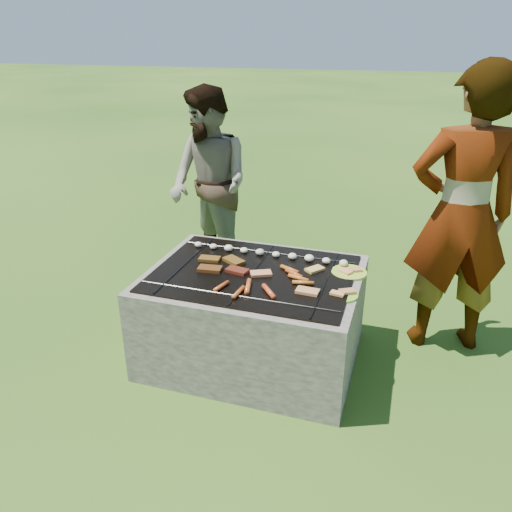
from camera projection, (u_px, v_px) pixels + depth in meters
The scene contains 10 objects.
lawn at pixel (254, 355), 3.32m from camera, with size 60.00×60.00×0.00m, color #204912.
fire_pit at pixel (254, 318), 3.21m from camera, with size 1.30×1.00×0.62m.
mushrooms at pixel (277, 254), 3.27m from camera, with size 1.05×0.07×0.04m.
pork_slabs at pixel (223, 265), 3.15m from camera, with size 0.38×0.28×0.02m.
sausages at pixel (269, 283), 2.91m from camera, with size 0.53×0.49×0.03m.
bread_on_grate at pixel (292, 279), 2.97m from camera, with size 0.46×0.41×0.02m.
plate_far at pixel (349, 272), 3.08m from camera, with size 0.27×0.27×0.03m.
plate_near at pixel (342, 294), 2.82m from camera, with size 0.21×0.21×0.03m.
cook at pixel (461, 215), 3.10m from camera, with size 0.67×0.44×1.84m, color gray.
bystander at pixel (209, 185), 4.17m from camera, with size 0.78×0.61×1.60m, color gray.
Camera 1 is at (0.86, -2.63, 1.95)m, focal length 35.00 mm.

